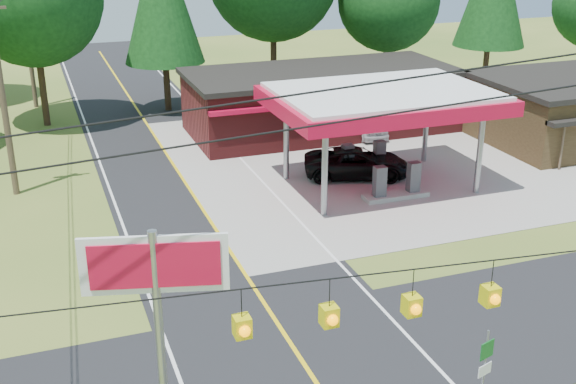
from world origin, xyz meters
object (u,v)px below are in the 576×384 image
object	(u,v)px
gas_canopy	(383,102)
sedan_car	(364,124)
big_stop_sign	(159,319)
suv_car	(357,163)

from	to	relation	value
gas_canopy	sedan_car	size ratio (longest dim) A/B	2.52
big_stop_sign	gas_canopy	bearing A→B (deg)	52.14
gas_canopy	suv_car	size ratio (longest dim) A/B	1.96
gas_canopy	big_stop_sign	xyz separation A→B (m)	(-14.00, -18.01, 1.30)
sedan_car	gas_canopy	bearing A→B (deg)	-109.53
gas_canopy	sedan_car	world-z (taller)	gas_canopy
suv_car	big_stop_sign	world-z (taller)	big_stop_sign
suv_car	big_stop_sign	size ratio (longest dim) A/B	0.73
gas_canopy	sedan_car	distance (m)	9.25
gas_canopy	big_stop_sign	size ratio (longest dim) A/B	1.43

